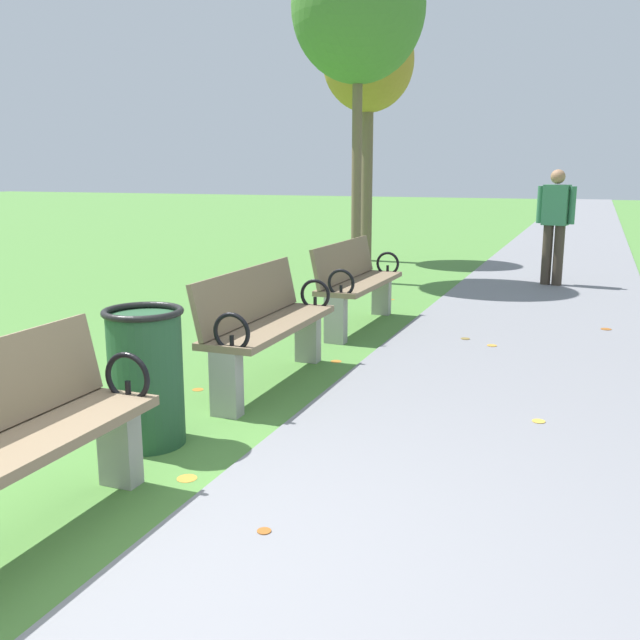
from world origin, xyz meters
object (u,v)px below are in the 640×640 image
object	(u,v)px
park_bench_3	(356,282)
trash_bin	(146,376)
tree_2	(368,64)
pedestrian_walking	(555,221)
tree_1	(358,8)
park_bench_2	(265,323)

from	to	relation	value
park_bench_3	trash_bin	bearing A→B (deg)	-92.38
tree_2	pedestrian_walking	world-z (taller)	tree_2
park_bench_3	tree_1	distance (m)	4.56
park_bench_2	park_bench_3	bearing A→B (deg)	90.00
park_bench_3	park_bench_2	bearing A→B (deg)	-90.00
tree_2	trash_bin	world-z (taller)	tree_2
tree_1	pedestrian_walking	size ratio (longest dim) A/B	3.00
park_bench_3	tree_1	size ratio (longest dim) A/B	0.33
park_bench_3	tree_1	xyz separation A→B (m)	(-0.99, 2.95, 3.33)
park_bench_3	tree_2	bearing A→B (deg)	106.60
pedestrian_walking	trash_bin	xyz separation A→B (m)	(-1.91, -7.11, -0.50)
pedestrian_walking	park_bench_2	bearing A→B (deg)	-106.97
park_bench_2	pedestrian_walking	xyz separation A→B (m)	(1.76, 5.76, 0.44)
tree_1	tree_2	xyz separation A→B (m)	(-0.61, 2.42, -0.39)
park_bench_2	tree_2	size ratio (longest dim) A/B	0.37
park_bench_2	trash_bin	world-z (taller)	park_bench_2
park_bench_2	tree_1	distance (m)	6.21
park_bench_2	trash_bin	distance (m)	1.36
park_bench_3	trash_bin	distance (m)	3.55
pedestrian_walking	trash_bin	size ratio (longest dim) A/B	1.93
park_bench_2	tree_1	bearing A→B (deg)	100.87
tree_2	park_bench_3	bearing A→B (deg)	-73.40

